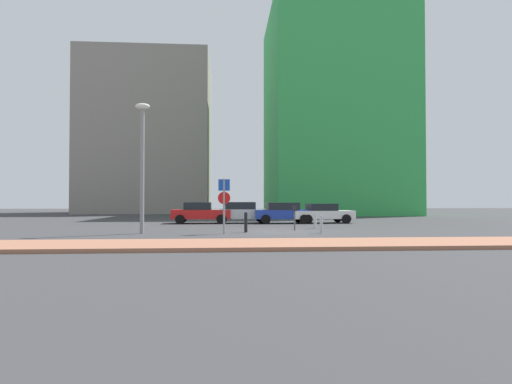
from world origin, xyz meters
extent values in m
plane|color=#38383A|center=(0.00, 0.00, 0.00)|extent=(120.00, 120.00, 0.00)
cube|color=#9E664C|center=(0.00, -6.53, 0.07)|extent=(40.00, 3.07, 0.14)
cube|color=red|center=(-4.57, 8.02, 0.64)|extent=(4.09, 1.88, 0.63)
cube|color=black|center=(-4.80, 8.02, 1.21)|extent=(1.87, 1.71, 0.51)
cylinder|color=black|center=(-3.20, 8.96, 0.32)|extent=(0.64, 0.23, 0.64)
cylinder|color=black|center=(-3.18, 7.12, 0.32)|extent=(0.64, 0.23, 0.64)
cylinder|color=black|center=(-5.96, 8.93, 0.32)|extent=(0.64, 0.23, 0.64)
cylinder|color=black|center=(-5.94, 7.09, 0.32)|extent=(0.64, 0.23, 0.64)
cube|color=#B7BABF|center=(-1.72, 8.10, 0.65)|extent=(4.24, 1.85, 0.66)
cube|color=black|center=(-1.86, 8.10, 1.24)|extent=(2.16, 1.62, 0.50)
cylinder|color=black|center=(-0.34, 9.00, 0.32)|extent=(0.65, 0.25, 0.64)
cylinder|color=black|center=(-0.27, 7.33, 0.32)|extent=(0.65, 0.25, 0.64)
cylinder|color=black|center=(-3.17, 8.88, 0.32)|extent=(0.65, 0.25, 0.64)
cylinder|color=black|center=(-3.10, 7.21, 0.32)|extent=(0.65, 0.25, 0.64)
cube|color=#1E389E|center=(1.28, 7.63, 0.63)|extent=(4.32, 1.83, 0.63)
cube|color=black|center=(1.13, 7.63, 1.20)|extent=(2.24, 1.63, 0.51)
cylinder|color=black|center=(2.71, 8.53, 0.32)|extent=(0.65, 0.24, 0.64)
cylinder|color=black|center=(2.76, 6.83, 0.32)|extent=(0.65, 0.24, 0.64)
cylinder|color=black|center=(-0.19, 8.44, 0.32)|extent=(0.65, 0.24, 0.64)
cylinder|color=black|center=(-0.14, 6.74, 0.32)|extent=(0.65, 0.24, 0.64)
cube|color=white|center=(3.92, 7.69, 0.60)|extent=(4.49, 2.06, 0.56)
cube|color=black|center=(3.92, 7.69, 1.13)|extent=(2.05, 1.76, 0.50)
cylinder|color=black|center=(5.35, 8.68, 0.32)|extent=(0.65, 0.26, 0.64)
cylinder|color=black|center=(5.47, 6.90, 0.32)|extent=(0.65, 0.26, 0.64)
cylinder|color=black|center=(2.37, 8.49, 0.32)|extent=(0.65, 0.26, 0.64)
cylinder|color=black|center=(2.49, 6.71, 0.32)|extent=(0.65, 0.26, 0.64)
cylinder|color=gray|center=(-2.90, -1.08, 1.33)|extent=(0.10, 0.10, 2.66)
cube|color=#1447B7|center=(-2.90, -1.08, 2.35)|extent=(0.55, 0.11, 0.55)
cylinder|color=red|center=(-2.90, -1.08, 1.73)|extent=(0.60, 0.11, 0.60)
cylinder|color=#4C4C51|center=(0.85, 0.83, 0.52)|extent=(0.08, 0.08, 1.04)
cube|color=black|center=(0.85, 0.83, 1.18)|extent=(0.18, 0.14, 0.28)
cylinder|color=gray|center=(-6.88, -0.68, 3.02)|extent=(0.20, 0.20, 6.05)
ellipsoid|color=silver|center=(-6.88, -0.68, 6.20)|extent=(0.70, 0.36, 0.30)
cylinder|color=#B7B7BC|center=(1.84, -1.13, 0.44)|extent=(0.16, 0.16, 0.87)
cylinder|color=black|center=(-1.82, -0.30, 0.50)|extent=(0.17, 0.17, 1.00)
cylinder|color=#B7B7BC|center=(2.26, 2.17, 0.44)|extent=(0.18, 0.18, 0.89)
cube|color=green|center=(9.78, 27.03, 11.97)|extent=(15.05, 16.09, 23.93)
cube|color=gray|center=(-12.93, 32.87, 9.97)|extent=(15.71, 11.67, 19.94)
camera|label=1|loc=(-2.75, -20.79, 1.61)|focal=28.61mm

